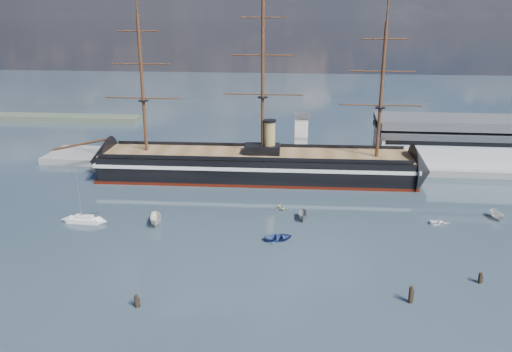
# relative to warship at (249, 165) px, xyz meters

# --- Properties ---
(ground) EXTENTS (600.00, 600.00, 0.00)m
(ground) POSITION_rel_warship_xyz_m (11.50, -20.00, -4.04)
(ground) COLOR #293844
(ground) RESTS_ON ground
(quay) EXTENTS (180.00, 18.00, 2.00)m
(quay) POSITION_rel_warship_xyz_m (21.50, 16.00, -4.04)
(quay) COLOR slate
(quay) RESTS_ON ground
(warehouse) EXTENTS (63.00, 21.00, 11.60)m
(warehouse) POSITION_rel_warship_xyz_m (69.50, 20.00, 3.95)
(warehouse) COLOR #B7BABC
(warehouse) RESTS_ON ground
(quay_tower) EXTENTS (5.00, 5.00, 15.00)m
(quay_tower) POSITION_rel_warship_xyz_m (14.50, 13.00, 5.72)
(quay_tower) COLOR silver
(quay_tower) RESTS_ON ground
(warship) EXTENTS (113.10, 18.80, 53.94)m
(warship) POSITION_rel_warship_xyz_m (0.00, 0.00, 0.00)
(warship) COLOR black
(warship) RESTS_ON ground
(sailboat) EXTENTS (7.97, 2.62, 12.61)m
(sailboat) POSITION_rel_warship_xyz_m (-33.94, -36.09, -3.23)
(sailboat) COLOR silver
(sailboat) RESTS_ON ground
(motorboat_a) EXTENTS (8.03, 4.70, 3.03)m
(motorboat_a) POSITION_rel_warship_xyz_m (-17.13, -35.59, -4.04)
(motorboat_a) COLOR #ECE7CE
(motorboat_a) RESTS_ON ground
(motorboat_b) EXTENTS (2.71, 4.07, 1.77)m
(motorboat_b) POSITION_rel_warship_xyz_m (11.04, -40.69, -4.04)
(motorboat_b) COLOR #31468A
(motorboat_b) RESTS_ON ground
(motorboat_c) EXTENTS (6.12, 2.56, 2.40)m
(motorboat_c) POSITION_rel_warship_xyz_m (15.95, -29.14, -4.04)
(motorboat_c) COLOR gray
(motorboat_c) RESTS_ON ground
(motorboat_d) EXTENTS (5.78, 4.74, 1.96)m
(motorboat_d) POSITION_rel_warship_xyz_m (10.60, -23.47, -4.04)
(motorboat_d) COLOR beige
(motorboat_d) RESTS_ON ground
(motorboat_e) EXTENTS (1.60, 3.10, 1.38)m
(motorboat_e) POSITION_rel_warship_xyz_m (47.18, -28.72, -4.04)
(motorboat_e) COLOR white
(motorboat_e) RESTS_ON ground
(motorboat_f) EXTENTS (6.21, 3.10, 2.38)m
(motorboat_f) POSITION_rel_warship_xyz_m (60.93, -24.01, -4.04)
(motorboat_f) COLOR silver
(motorboat_f) RESTS_ON ground
(piling_near_left) EXTENTS (0.64, 0.64, 2.90)m
(piling_near_left) POSITION_rel_warship_xyz_m (-10.37, -68.60, -4.04)
(piling_near_left) COLOR black
(piling_near_left) RESTS_ON ground
(piling_near_right) EXTENTS (0.64, 0.64, 3.72)m
(piling_near_right) POSITION_rel_warship_xyz_m (34.13, -62.57, -4.04)
(piling_near_right) COLOR black
(piling_near_right) RESTS_ON ground
(piling_far_right) EXTENTS (0.64, 0.64, 2.75)m
(piling_far_right) POSITION_rel_warship_xyz_m (47.63, -54.74, -4.04)
(piling_far_right) COLOR black
(piling_far_right) RESTS_ON ground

